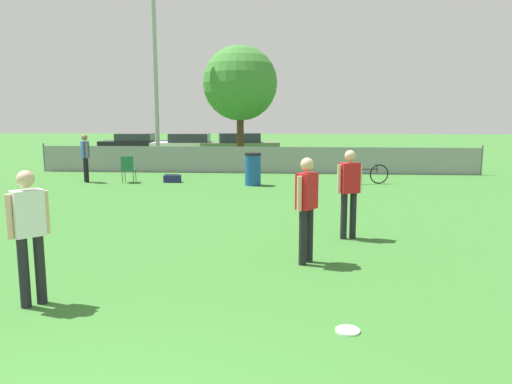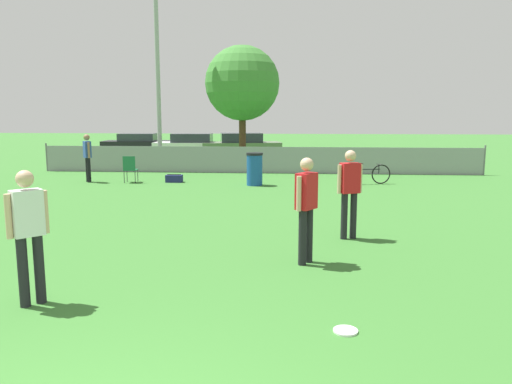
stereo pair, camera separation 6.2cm
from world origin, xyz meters
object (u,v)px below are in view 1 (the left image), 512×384
object	(u,v)px
gear_bag_sideline	(172,179)
parked_car_white	(190,146)
player_receiver_white	(29,229)
folding_chair_sideline	(128,168)
parked_car_olive	(239,146)
player_defender_red	(349,188)
tree_near_pole	(240,84)
bicycle_sideline	(365,174)
player_thrower_red	(307,203)
trash_bin	(253,169)
frisbee_disc	(348,330)
spectator_in_blue	(85,155)
parked_car_dark	(135,144)
light_pole	(155,46)

from	to	relation	value
gear_bag_sideline	parked_car_white	distance (m)	10.44
player_receiver_white	folding_chair_sideline	distance (m)	11.75
player_receiver_white	parked_car_olive	world-z (taller)	player_receiver_white
player_defender_red	tree_near_pole	bearing A→B (deg)	84.42
player_receiver_white	bicycle_sideline	xyz separation A→B (m)	(5.87, 11.76, -0.66)
player_thrower_red	parked_car_olive	world-z (taller)	player_thrower_red
player_receiver_white	parked_car_white	bearing A→B (deg)	50.02
bicycle_sideline	trash_bin	world-z (taller)	trash_bin
frisbee_disc	folding_chair_sideline	xyz separation A→B (m)	(-6.53, 11.97, 0.54)
spectator_in_blue	parked_car_dark	world-z (taller)	spectator_in_blue
player_thrower_red	parked_car_dark	distance (m)	24.58
light_pole	player_receiver_white	world-z (taller)	light_pole
light_pole	spectator_in_blue	xyz separation A→B (m)	(-1.32, -4.88, -4.44)
player_thrower_red	gear_bag_sideline	bearing A→B (deg)	58.63
player_defender_red	gear_bag_sideline	bearing A→B (deg)	104.17
player_receiver_white	bicycle_sideline	bearing A→B (deg)	17.00
player_receiver_white	parked_car_dark	world-z (taller)	player_receiver_white
spectator_in_blue	player_thrower_red	bearing A→B (deg)	-177.87
light_pole	bicycle_sideline	distance (m)	11.07
spectator_in_blue	light_pole	bearing A→B (deg)	-52.32
tree_near_pole	frisbee_disc	distance (m)	18.25
player_thrower_red	bicycle_sideline	size ratio (longest dim) A/B	1.02
player_defender_red	gear_bag_sideline	size ratio (longest dim) A/B	3.00
player_receiver_white	bicycle_sideline	size ratio (longest dim) A/B	1.02
player_receiver_white	parked_car_olive	distance (m)	22.15
spectator_in_blue	folding_chair_sideline	distance (m)	1.64
tree_near_pole	parked_car_dark	distance (m)	10.97
player_thrower_red	parked_car_olive	xyz separation A→B (m)	(-3.27, 20.04, -0.34)
parked_car_olive	spectator_in_blue	bearing A→B (deg)	-123.55
player_receiver_white	frisbee_disc	world-z (taller)	player_receiver_white
light_pole	frisbee_disc	world-z (taller)	light_pole
player_thrower_red	folding_chair_sideline	xyz separation A→B (m)	(-6.12, 9.36, -0.47)
bicycle_sideline	parked_car_white	distance (m)	13.27
trash_bin	player_receiver_white	bearing A→B (deg)	-99.90
player_thrower_red	parked_car_olive	size ratio (longest dim) A/B	0.38
player_thrower_red	gear_bag_sideline	world-z (taller)	player_thrower_red
player_thrower_red	spectator_in_blue	size ratio (longest dim) A/B	1.02
player_receiver_white	parked_car_olive	size ratio (longest dim) A/B	0.38
player_receiver_white	light_pole	bearing A→B (deg)	53.27
player_thrower_red	parked_car_dark	xyz separation A→B (m)	(-10.02, 22.44, -0.39)
player_receiver_white	frisbee_disc	bearing A→B (deg)	-53.78
bicycle_sideline	player_defender_red	bearing A→B (deg)	-113.01
frisbee_disc	parked_car_dark	xyz separation A→B (m)	(-10.44, 25.05, 0.61)
player_defender_red	frisbee_disc	xyz separation A→B (m)	(-0.47, -4.35, -1.00)
folding_chair_sideline	parked_car_dark	world-z (taller)	parked_car_dark
parked_car_olive	trash_bin	bearing A→B (deg)	-92.33
parked_car_white	parked_car_olive	bearing A→B (deg)	-0.69
light_pole	parked_car_white	bearing A→B (deg)	86.93
trash_bin	bicycle_sideline	bearing A→B (deg)	8.38
parked_car_white	parked_car_olive	distance (m)	2.80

